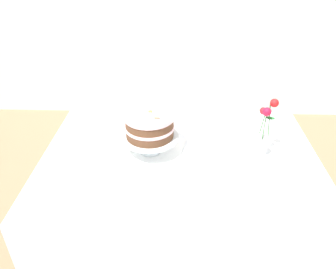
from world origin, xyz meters
The scene contains 6 objects.
ground_plane centered at (0.00, 0.00, 0.00)m, with size 12.00×12.00×0.00m, color #8C7051.
dining_table centered at (0.00, -0.03, 0.65)m, with size 1.40×1.00×0.74m.
linen_napkin centered at (-0.15, 0.03, 0.74)m, with size 0.32×0.32×0.00m, color white.
cake_stand centered at (-0.15, 0.03, 0.82)m, with size 0.29×0.29×0.10m.
layer_cake centered at (-0.15, 0.03, 0.90)m, with size 0.25×0.25×0.13m.
flower_vase centered at (0.41, 0.03, 0.85)m, with size 0.09×0.10×0.31m.
Camera 1 is at (-0.01, -1.38, 1.72)m, focal length 35.48 mm.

